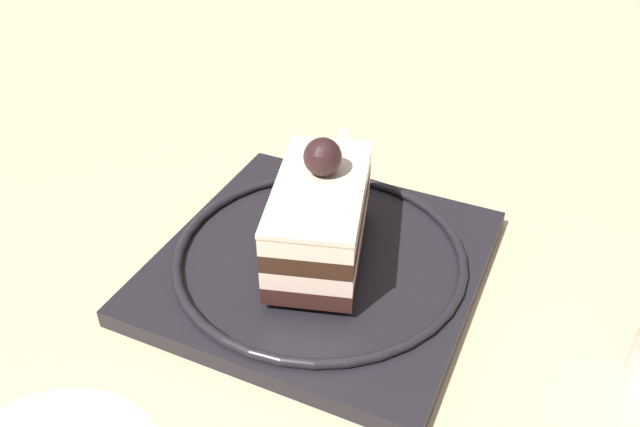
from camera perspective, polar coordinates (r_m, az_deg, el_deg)
name	(u,v)px	position (r m, az deg, el deg)	size (l,w,h in m)	color
ground_plane	(301,251)	(0.45, -1.63, -3.32)	(2.40, 2.40, 0.00)	#C5B48E
dessert_plate	(320,262)	(0.43, 0.00, -4.21)	(0.23, 0.23, 0.02)	black
cake_slice	(320,216)	(0.41, -0.01, -0.20)	(0.06, 0.11, 0.08)	#381C19
fork	(339,176)	(0.49, 1.68, 3.29)	(0.03, 0.13, 0.00)	silver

